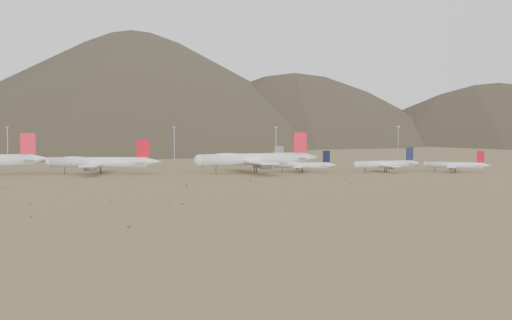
{
  "coord_description": "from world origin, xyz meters",
  "views": [
    {
      "loc": [
        3.66,
        -374.72,
        31.18
      ],
      "look_at": [
        12.09,
        30.0,
        7.64
      ],
      "focal_mm": 50.0,
      "sensor_mm": 36.0,
      "label": 1
    }
  ],
  "objects_px": {
    "narrowbody_a": "(303,165)",
    "narrowbody_b": "(386,164)",
    "widebody_centre": "(99,162)",
    "widebody_east": "(254,159)",
    "control_tower": "(279,156)"
  },
  "relations": [
    {
      "from": "narrowbody_a",
      "to": "narrowbody_b",
      "type": "height_order",
      "value": "narrowbody_b"
    },
    {
      "from": "widebody_centre",
      "to": "narrowbody_a",
      "type": "bearing_deg",
      "value": 6.16
    },
    {
      "from": "widebody_east",
      "to": "control_tower",
      "type": "distance_m",
      "value": 87.6
    },
    {
      "from": "widebody_centre",
      "to": "narrowbody_b",
      "type": "relative_size",
      "value": 1.56
    },
    {
      "from": "widebody_centre",
      "to": "narrowbody_b",
      "type": "distance_m",
      "value": 165.53
    },
    {
      "from": "widebody_centre",
      "to": "narrowbody_b",
      "type": "bearing_deg",
      "value": 4.79
    },
    {
      "from": "widebody_east",
      "to": "narrowbody_a",
      "type": "distance_m",
      "value": 29.15
    },
    {
      "from": "widebody_centre",
      "to": "control_tower",
      "type": "distance_m",
      "value": 141.01
    },
    {
      "from": "widebody_east",
      "to": "narrowbody_b",
      "type": "xyz_separation_m",
      "value": [
        77.62,
        4.66,
        -3.26
      ]
    },
    {
      "from": "widebody_east",
      "to": "narrowbody_a",
      "type": "bearing_deg",
      "value": -11.95
    },
    {
      "from": "widebody_east",
      "to": "narrowbody_b",
      "type": "height_order",
      "value": "widebody_east"
    },
    {
      "from": "widebody_centre",
      "to": "widebody_east",
      "type": "relative_size",
      "value": 0.89
    },
    {
      "from": "widebody_east",
      "to": "widebody_centre",
      "type": "bearing_deg",
      "value": 164.51
    },
    {
      "from": "widebody_centre",
      "to": "control_tower",
      "type": "height_order",
      "value": "widebody_centre"
    },
    {
      "from": "narrowbody_b",
      "to": "widebody_east",
      "type": "bearing_deg",
      "value": 166.23
    }
  ]
}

